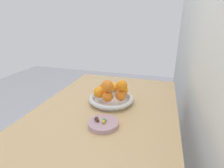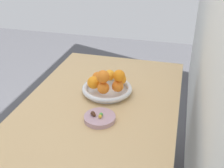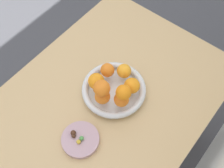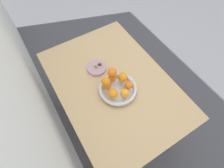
# 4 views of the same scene
# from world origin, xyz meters

# --- Properties ---
(dining_table) EXTENTS (1.10, 0.76, 0.74)m
(dining_table) POSITION_xyz_m (0.00, 0.00, 0.65)
(dining_table) COLOR tan
(dining_table) RESTS_ON ground_plane
(fruit_bowl) EXTENTS (0.26, 0.26, 0.04)m
(fruit_bowl) POSITION_xyz_m (-0.07, 0.01, 0.76)
(fruit_bowl) COLOR silver
(fruit_bowl) RESTS_ON dining_table
(candy_dish) EXTENTS (0.14, 0.14, 0.02)m
(candy_dish) POSITION_xyz_m (0.17, 0.04, 0.75)
(candy_dish) COLOR #B28C99
(candy_dish) RESTS_ON dining_table
(orange_0) EXTENTS (0.06, 0.06, 0.06)m
(orange_0) POSITION_xyz_m (-0.04, 0.07, 0.81)
(orange_0) COLOR orange
(orange_0) RESTS_ON fruit_bowl
(orange_1) EXTENTS (0.06, 0.06, 0.06)m
(orange_1) POSITION_xyz_m (-0.11, 0.07, 0.81)
(orange_1) COLOR orange
(orange_1) RESTS_ON fruit_bowl
(orange_2) EXTENTS (0.06, 0.06, 0.06)m
(orange_2) POSITION_xyz_m (-0.14, 0.00, 0.81)
(orange_2) COLOR orange
(orange_2) RESTS_ON fruit_bowl
(orange_3) EXTENTS (0.06, 0.06, 0.06)m
(orange_3) POSITION_xyz_m (-0.11, -0.06, 0.81)
(orange_3) COLOR orange
(orange_3) RESTS_ON fruit_bowl
(orange_4) EXTENTS (0.07, 0.07, 0.07)m
(orange_4) POSITION_xyz_m (-0.04, -0.05, 0.81)
(orange_4) COLOR orange
(orange_4) RESTS_ON fruit_bowl
(orange_5) EXTENTS (0.06, 0.06, 0.06)m
(orange_5) POSITION_xyz_m (0.00, 0.01, 0.81)
(orange_5) COLOR orange
(orange_5) RESTS_ON fruit_bowl
(orange_6) EXTENTS (0.06, 0.06, 0.06)m
(orange_6) POSITION_xyz_m (-0.04, 0.08, 0.87)
(orange_6) COLOR orange
(orange_6) RESTS_ON orange_0
(orange_7) EXTENTS (0.06, 0.06, 0.06)m
(orange_7) POSITION_xyz_m (0.00, 0.01, 0.87)
(orange_7) COLOR orange
(orange_7) RESTS_ON orange_5
(candy_ball_0) EXTENTS (0.02, 0.02, 0.02)m
(candy_ball_0) POSITION_xyz_m (0.17, 0.04, 0.77)
(candy_ball_0) COLOR #4C9947
(candy_ball_0) RESTS_ON candy_dish
(candy_ball_1) EXTENTS (0.02, 0.02, 0.02)m
(candy_ball_1) POSITION_xyz_m (0.18, 0.05, 0.77)
(candy_ball_1) COLOR gold
(candy_ball_1) RESTS_ON candy_dish
(candy_ball_2) EXTENTS (0.02, 0.02, 0.02)m
(candy_ball_2) POSITION_xyz_m (0.18, 0.02, 0.77)
(candy_ball_2) COLOR #472819
(candy_ball_2) RESTS_ON candy_dish
(candy_ball_3) EXTENTS (0.02, 0.02, 0.02)m
(candy_ball_3) POSITION_xyz_m (0.17, 0.01, 0.77)
(candy_ball_3) COLOR #472819
(candy_ball_3) RESTS_ON candy_dish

